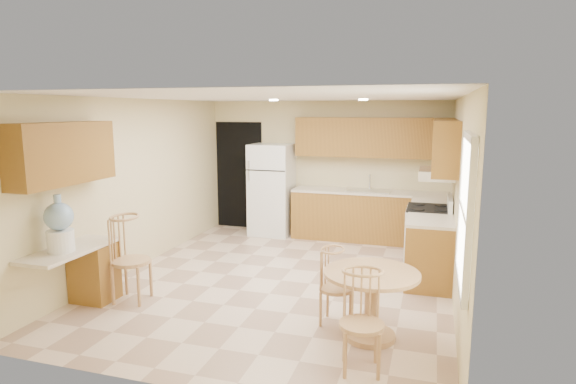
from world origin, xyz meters
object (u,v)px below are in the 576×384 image
(refrigerator, at_px, (272,189))
(dining_table, at_px, (371,295))
(chair_table_a, at_px, (335,281))
(chair_desk, at_px, (125,252))
(chair_table_b, at_px, (361,316))
(stove, at_px, (428,237))
(water_crock, at_px, (59,226))

(refrigerator, bearing_deg, dining_table, -57.97)
(dining_table, relative_size, chair_table_a, 1.15)
(refrigerator, relative_size, chair_desk, 1.62)
(dining_table, bearing_deg, chair_table_b, -90.00)
(dining_table, xyz_separation_m, chair_desk, (-2.95, 0.06, 0.17))
(chair_table_a, xyz_separation_m, chair_desk, (-2.54, -0.11, 0.13))
(chair_table_a, bearing_deg, chair_table_b, 28.92)
(chair_table_a, height_order, chair_table_b, chair_table_b)
(chair_desk, bearing_deg, stove, 117.73)
(stove, height_order, chair_desk, stove)
(water_crock, bearing_deg, refrigerator, 76.05)
(chair_table_a, relative_size, water_crock, 1.30)
(stove, relative_size, chair_desk, 1.03)
(stove, bearing_deg, water_crock, -142.54)
(dining_table, distance_m, water_crock, 3.48)
(refrigerator, xyz_separation_m, water_crock, (-1.05, -4.23, 0.21))
(stove, bearing_deg, chair_table_a, -111.62)
(refrigerator, bearing_deg, chair_table_a, -61.63)
(chair_table_b, distance_m, water_crock, 3.45)
(dining_table, relative_size, chair_desk, 0.92)
(refrigerator, height_order, chair_table_a, refrigerator)
(dining_table, xyz_separation_m, chair_table_a, (-0.41, 0.17, 0.04))
(chair_desk, bearing_deg, chair_table_a, 84.79)
(dining_table, distance_m, chair_table_a, 0.45)
(stove, bearing_deg, dining_table, -101.69)
(stove, height_order, dining_table, stove)
(stove, distance_m, chair_table_a, 2.55)
(stove, distance_m, chair_table_b, 3.32)
(chair_desk, bearing_deg, water_crock, -48.31)
(stove, distance_m, water_crock, 4.98)
(stove, height_order, chair_table_b, stove)
(chair_table_a, bearing_deg, refrigerator, -147.18)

